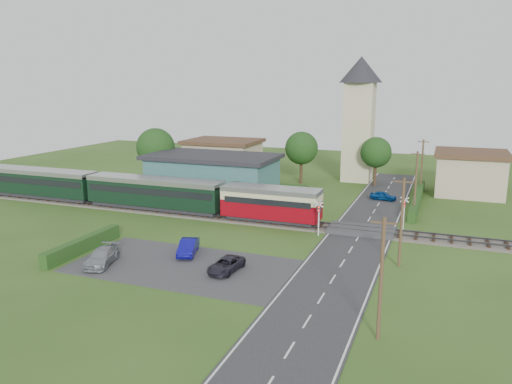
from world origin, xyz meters
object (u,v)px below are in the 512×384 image
(church_tower, at_px, (359,110))
(house_east, at_px, (470,173))
(crossing_signal_far, at_px, (404,208))
(pedestrian_near, at_px, (246,199))
(car_park_blue, at_px, (188,247))
(car_park_silver, at_px, (102,257))
(station_building, at_px, (213,175))
(car_park_dark, at_px, (226,265))
(crossing_signal_near, at_px, (319,213))
(pedestrian_far, at_px, (144,192))
(house_west, at_px, (223,157))
(equipment_hut, at_px, (132,187))
(train, at_px, (130,190))
(car_on_road, at_px, (383,196))

(church_tower, distance_m, house_east, 17.21)
(house_east, bearing_deg, crossing_signal_far, -108.08)
(pedestrian_near, bearing_deg, car_park_blue, 85.53)
(car_park_silver, bearing_deg, pedestrian_near, 61.29)
(station_building, height_order, car_park_dark, station_building)
(station_building, height_order, pedestrian_near, station_building)
(crossing_signal_near, bearing_deg, pedestrian_far, 166.14)
(house_east, height_order, car_park_dark, house_east)
(crossing_signal_far, distance_m, car_park_silver, 28.02)
(car_park_silver, bearing_deg, house_west, 84.54)
(car_park_blue, xyz_separation_m, pedestrian_near, (-0.88, 14.93, 0.73))
(equipment_hut, height_order, crossing_signal_far, crossing_signal_far)
(crossing_signal_near, distance_m, car_park_dark, 12.37)
(church_tower, height_order, car_park_silver, church_tower)
(church_tower, xyz_separation_m, car_park_dark, (-2.80, -39.93, -9.63))
(car_park_blue, bearing_deg, crossing_signal_far, 23.17)
(house_west, relative_size, house_east, 1.23)
(house_east, relative_size, car_park_blue, 2.38)
(house_west, bearing_deg, car_park_dark, -65.03)
(train, bearing_deg, church_tower, 51.20)
(house_east, distance_m, car_park_silver, 46.95)
(pedestrian_far, bearing_deg, house_west, 13.32)
(car_on_road, relative_size, pedestrian_near, 1.62)
(station_building, bearing_deg, car_park_dark, -61.99)
(church_tower, bearing_deg, train, -128.80)
(house_west, height_order, pedestrian_far, house_west)
(station_building, bearing_deg, car_on_road, 15.03)
(equipment_hut, height_order, car_park_dark, equipment_hut)
(house_west, relative_size, car_park_dark, 2.93)
(pedestrian_far, bearing_deg, pedestrian_near, -71.97)
(station_building, height_order, church_tower, church_tower)
(car_park_silver, xyz_separation_m, pedestrian_far, (-8.77, 19.19, 0.60))
(car_park_blue, height_order, pedestrian_near, pedestrian_near)
(house_west, xyz_separation_m, car_park_dark, (17.20, -36.93, -2.20))
(train, relative_size, car_park_dark, 11.72)
(crossing_signal_far, relative_size, car_park_silver, 0.78)
(car_park_dark, bearing_deg, house_east, 68.47)
(pedestrian_near, bearing_deg, crossing_signal_near, 140.92)
(house_west, bearing_deg, car_park_silver, -79.09)
(car_on_road, relative_size, car_park_blue, 0.85)
(station_building, xyz_separation_m, house_east, (30.00, 13.01, 0.10))
(train, xyz_separation_m, car_park_dark, (18.10, -13.93, -1.59))
(house_east, height_order, crossing_signal_far, house_east)
(train, height_order, church_tower, church_tower)
(church_tower, relative_size, crossing_signal_near, 5.37)
(car_park_silver, bearing_deg, crossing_signal_near, 28.05)
(pedestrian_far, bearing_deg, crossing_signal_near, -86.91)
(house_west, relative_size, pedestrian_far, 6.39)
(station_building, xyz_separation_m, pedestrian_far, (-6.26, -5.81, -1.40))
(station_building, xyz_separation_m, crossing_signal_far, (23.60, -6.60, -0.55))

